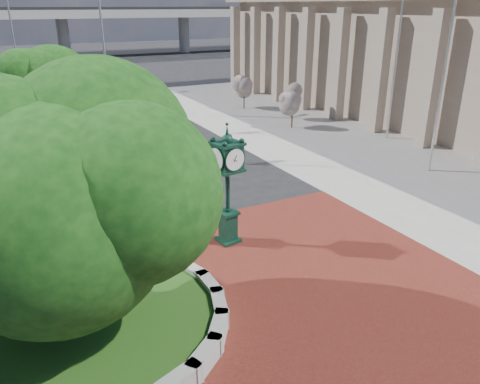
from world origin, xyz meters
name	(u,v)px	position (x,y,z in m)	size (l,w,h in m)	color
ground	(264,280)	(0.00, 0.00, 0.00)	(200.00, 200.00, 0.00)	black
plaza	(282,297)	(0.00, -1.00, 0.02)	(12.00, 12.00, 0.04)	maroon
sidewalk	(403,138)	(16.00, 10.00, 0.02)	(20.00, 50.00, 0.04)	#9E9B93
planter_wall	(179,297)	(-2.71, 0.00, 0.27)	(2.96, 6.77, 0.54)	#9E9B93
grass_bed	(95,324)	(-5.00, 0.00, 0.20)	(6.10, 6.10, 0.40)	#204614
civic_building	(469,58)	(23.60, 12.00, 4.33)	(17.35, 44.00, 8.60)	gray
overpass	(23,14)	(-0.22, 70.00, 6.54)	(90.00, 12.00, 7.50)	#9E9B93
tree_planter	(77,196)	(-5.00, 0.00, 3.72)	(5.20, 5.20, 6.33)	#38281C
tree_street	(39,92)	(-4.00, 18.00, 3.24)	(4.40, 4.40, 5.45)	#38281C
post_clock	(228,180)	(0.15, 2.72, 2.31)	(0.99, 0.99, 4.21)	black
parked_car	(65,85)	(-0.06, 36.94, 0.66)	(1.57, 3.90, 1.33)	maroon
flagpole_a	(446,62)	(12.43, 4.81, 5.30)	(1.62, 0.18, 10.35)	silver
flagpole_b	(398,45)	(15.00, 10.39, 5.58)	(1.70, 0.27, 10.89)	silver
street_lamp_near	(106,40)	(1.74, 25.94, 5.39)	(2.06, 0.45, 9.19)	slate
street_lamp_far	(14,27)	(-3.44, 40.19, 5.87)	(2.19, 0.83, 10.01)	slate
shrub_near	(293,105)	(11.25, 15.40, 1.59)	(1.20, 1.20, 2.20)	#38281C
shrub_mid	(292,97)	(12.82, 17.77, 1.59)	(1.20, 1.20, 2.20)	#38281C
shrub_far	(244,89)	(11.35, 22.42, 1.59)	(1.20, 1.20, 2.20)	#38281C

